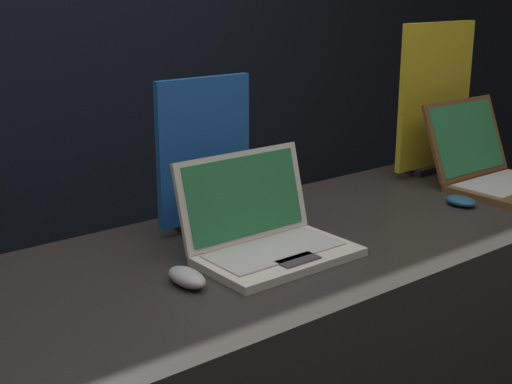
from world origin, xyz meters
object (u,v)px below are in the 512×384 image
object	(u,v)px
laptop_middle	(265,232)
mouse_middle	(187,277)
promo_stand_back	(435,102)
mouse_back	(461,201)
promo_stand_middle	(204,158)
laptop_back	(493,168)

from	to	relation	value
laptop_middle	mouse_middle	distance (m)	0.26
promo_stand_back	laptop_middle	bearing A→B (deg)	-165.30
mouse_back	mouse_middle	bearing A→B (deg)	178.80
promo_stand_middle	mouse_back	distance (m)	0.79
laptop_middle	promo_stand_middle	distance (m)	0.29
mouse_back	promo_stand_back	world-z (taller)	promo_stand_back
promo_stand_back	laptop_back	bearing A→B (deg)	-90.00
mouse_back	laptop_middle	bearing A→B (deg)	175.19
laptop_back	promo_stand_back	size ratio (longest dim) A/B	0.71
promo_stand_middle	promo_stand_back	distance (m)	0.95
laptop_back	laptop_middle	bearing A→B (deg)	-179.70
laptop_middle	promo_stand_middle	world-z (taller)	promo_stand_middle
mouse_middle	laptop_middle	bearing A→B (deg)	8.85
laptop_back	mouse_back	size ratio (longest dim) A/B	3.68
mouse_middle	promo_stand_back	xyz separation A→B (m)	(1.20, 0.29, 0.23)
mouse_middle	promo_stand_middle	size ratio (longest dim) A/B	0.29
laptop_back	mouse_back	bearing A→B (deg)	-165.63
laptop_back	promo_stand_back	world-z (taller)	promo_stand_back
laptop_middle	promo_stand_back	xyz separation A→B (m)	(0.95, 0.25, 0.19)
mouse_middle	promo_stand_middle	bearing A→B (deg)	49.12
mouse_middle	laptop_back	size ratio (longest dim) A/B	0.32
mouse_back	promo_stand_middle	bearing A→B (deg)	156.16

